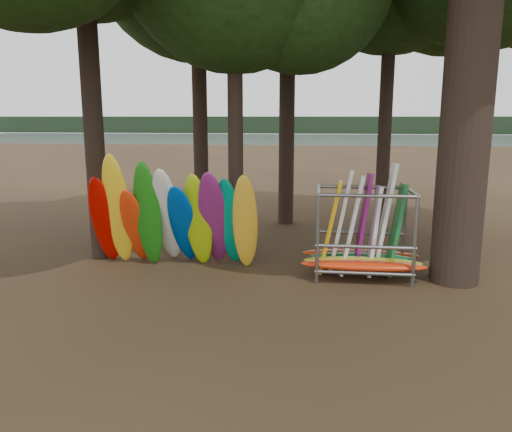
# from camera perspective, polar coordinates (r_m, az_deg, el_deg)

# --- Properties ---
(ground) EXTENTS (120.00, 120.00, 0.00)m
(ground) POSITION_cam_1_polar(r_m,az_deg,el_deg) (12.01, 2.16, -8.04)
(ground) COLOR #47331E
(ground) RESTS_ON ground
(lake) EXTENTS (160.00, 160.00, 0.00)m
(lake) POSITION_cam_1_polar(r_m,az_deg,el_deg) (71.41, 6.38, 8.04)
(lake) COLOR gray
(lake) RESTS_ON ground
(far_shore) EXTENTS (160.00, 4.00, 4.00)m
(far_shore) POSITION_cam_1_polar(r_m,az_deg,el_deg) (121.32, 6.75, 10.29)
(far_shore) COLOR black
(far_shore) RESTS_ON ground
(kayak_row) EXTENTS (4.56, 1.83, 3.19)m
(kayak_row) POSITION_cam_1_polar(r_m,az_deg,el_deg) (13.38, -9.43, -0.36)
(kayak_row) COLOR #B70702
(kayak_row) RESTS_ON ground
(storage_rack) EXTENTS (3.06, 1.56, 2.87)m
(storage_rack) POSITION_cam_1_polar(r_m,az_deg,el_deg) (12.80, 12.10, -2.30)
(storage_rack) COLOR slate
(storage_rack) RESTS_ON ground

